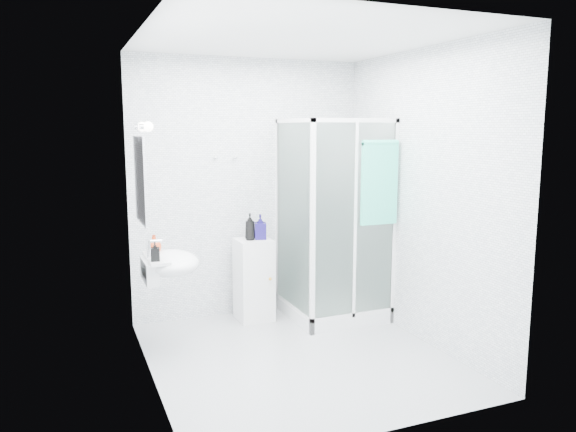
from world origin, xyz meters
name	(u,v)px	position (x,y,z in m)	size (l,w,h in m)	color
room	(299,204)	(0.00, 0.00, 1.30)	(2.40, 2.60, 2.60)	white
shower_enclosure	(330,276)	(0.67, 0.77, 0.45)	(0.90, 0.95, 2.00)	white
wall_basin	(168,264)	(-0.99, 0.45, 0.80)	(0.46, 0.56, 0.35)	white
mirror	(140,180)	(-1.19, 0.45, 1.50)	(0.02, 0.60, 0.70)	white
vanity_lights	(144,127)	(-1.14, 0.45, 1.92)	(0.10, 0.40, 0.08)	silver
wall_hooks	(225,158)	(-0.25, 1.26, 1.62)	(0.23, 0.06, 0.03)	silver
storage_cabinet	(254,280)	(-0.04, 1.04, 0.41)	(0.35, 0.37, 0.82)	white
hand_towel	(379,181)	(0.98, 0.36, 1.43)	(0.37, 0.05, 0.79)	#35CBA9
shampoo_bottle_a	(250,227)	(-0.08, 1.02, 0.95)	(0.10, 0.10, 0.26)	black
shampoo_bottle_b	(260,227)	(0.03, 1.03, 0.94)	(0.11, 0.11, 0.25)	#140D4F
soap_dispenser_orange	(154,244)	(-1.07, 0.59, 0.94)	(0.12, 0.12, 0.16)	#BA3A15
soap_dispenser_black	(155,251)	(-1.11, 0.31, 0.94)	(0.07, 0.07, 0.16)	black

